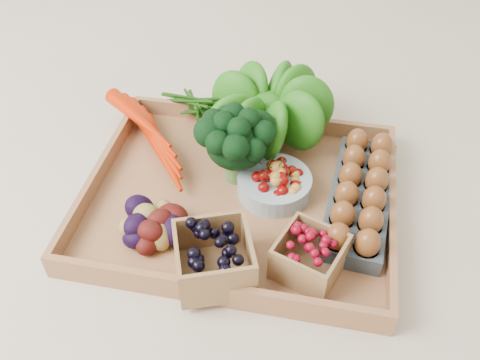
% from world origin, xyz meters
% --- Properties ---
extents(ground, '(4.00, 4.00, 0.00)m').
position_xyz_m(ground, '(0.00, 0.00, 0.00)').
color(ground, beige).
rests_on(ground, ground).
extents(tray, '(0.55, 0.45, 0.01)m').
position_xyz_m(tray, '(0.00, 0.00, 0.01)').
color(tray, '#A26D44').
rests_on(tray, ground).
extents(carrots, '(0.24, 0.17, 0.06)m').
position_xyz_m(carrots, '(-0.20, 0.11, 0.04)').
color(carrots, '#C12000').
rests_on(carrots, tray).
extents(lettuce, '(0.16, 0.16, 0.16)m').
position_xyz_m(lettuce, '(0.02, 0.19, 0.10)').
color(lettuce, '#0F500C').
rests_on(lettuce, tray).
extents(broccoli, '(0.14, 0.14, 0.11)m').
position_xyz_m(broccoli, '(-0.02, 0.05, 0.07)').
color(broccoli, black).
rests_on(broccoli, tray).
extents(cherry_bowl, '(0.14, 0.14, 0.04)m').
position_xyz_m(cherry_bowl, '(0.06, 0.03, 0.03)').
color(cherry_bowl, '#8C9EA5').
rests_on(cherry_bowl, tray).
extents(egg_carton, '(0.13, 0.30, 0.03)m').
position_xyz_m(egg_carton, '(0.21, 0.02, 0.03)').
color(egg_carton, '#394249').
rests_on(egg_carton, tray).
extents(potatoes, '(0.13, 0.13, 0.07)m').
position_xyz_m(potatoes, '(-0.13, -0.12, 0.05)').
color(potatoes, '#390B09').
rests_on(potatoes, tray).
extents(punnet_blackberry, '(0.15, 0.15, 0.08)m').
position_xyz_m(punnet_blackberry, '(-0.01, -0.18, 0.06)').
color(punnet_blackberry, black).
rests_on(punnet_blackberry, tray).
extents(punnet_raspberry, '(0.13, 0.13, 0.07)m').
position_xyz_m(punnet_raspberry, '(0.14, -0.14, 0.05)').
color(punnet_raspberry, maroon).
rests_on(punnet_raspberry, tray).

